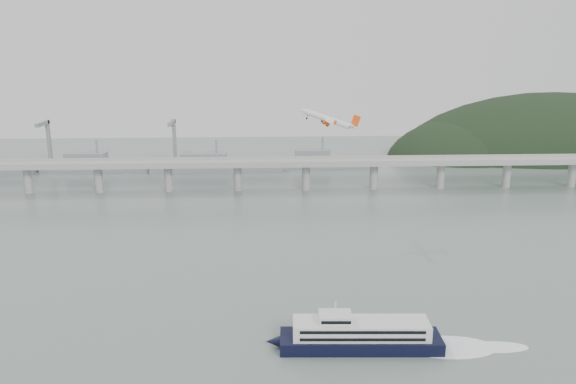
{
  "coord_description": "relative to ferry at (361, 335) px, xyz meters",
  "views": [
    {
      "loc": [
        -11.89,
        -199.49,
        102.33
      ],
      "look_at": [
        0.0,
        55.0,
        36.0
      ],
      "focal_mm": 35.0,
      "sensor_mm": 36.0,
      "label": 1
    }
  ],
  "objects": [
    {
      "name": "distant_fleet",
      "position": [
        -177.0,
        289.3,
        1.48
      ],
      "size": [
        453.0,
        60.9,
        40.0
      ],
      "color": "slate",
      "rests_on": "ground"
    },
    {
      "name": "ground",
      "position": [
        -21.65,
        24.22,
        -4.74
      ],
      "size": [
        900.0,
        900.0,
        0.0
      ],
      "primitive_type": "plane",
      "color": "slate",
      "rests_on": "ground"
    },
    {
      "name": "bridge",
      "position": [
        -22.8,
        224.22,
        12.91
      ],
      "size": [
        800.0,
        22.0,
        23.9
      ],
      "color": "#999996",
      "rests_on": "ground"
    },
    {
      "name": "ferry",
      "position": [
        0.0,
        0.0,
        0.0
      ],
      "size": [
        92.63,
        18.3,
        17.47
      ],
      "rotation": [
        0.0,
        0.0,
        -0.05
      ],
      "color": "black",
      "rests_on": "ground"
    },
    {
      "name": "airliner",
      "position": [
        1.78,
        118.49,
        60.14
      ],
      "size": [
        33.18,
        29.95,
        13.15
      ],
      "rotation": [
        0.05,
        -0.33,
        3.1
      ],
      "color": "white",
      "rests_on": "ground"
    },
    {
      "name": "headland",
      "position": [
        263.53,
        355.98,
        -24.08
      ],
      "size": [
        365.0,
        155.0,
        156.0
      ],
      "color": "black",
      "rests_on": "ground"
    }
  ]
}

